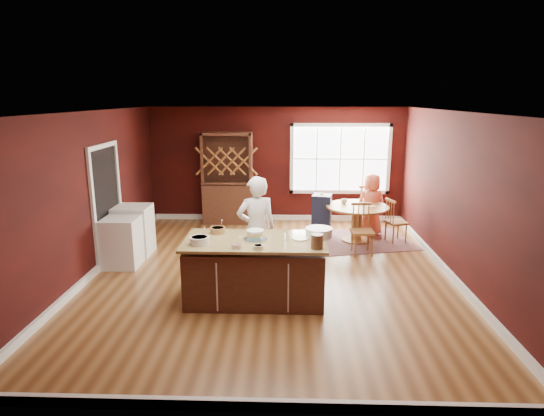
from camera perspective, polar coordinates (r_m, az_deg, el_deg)
The scene contains 27 objects.
room_shell at distance 7.40m, azimuth -0.10°, elevation 1.52°, with size 7.00×7.00×7.00m.
window at distance 10.86m, azimuth 8.54°, elevation 6.11°, with size 2.36×0.10×1.66m, color white, non-canonical shape.
doorway at distance 8.67m, azimuth -19.96°, elevation 0.31°, with size 0.08×1.26×2.13m, color white, non-canonical shape.
kitchen_island at distance 6.72m, azimuth -2.13°, elevation -7.91°, with size 2.04×1.07×0.92m.
dining_table at distance 9.52m, azimuth 10.62°, elevation -0.99°, with size 1.29×1.29×0.75m.
baker at distance 7.25m, azimuth -1.97°, elevation -2.71°, with size 0.63×0.42×1.73m, color silver.
layer_cake at distance 6.55m, azimuth -2.13°, elevation -3.38°, with size 0.35×0.35×0.14m, color white, non-canonical shape.
bowl_blue at distance 6.44m, azimuth -9.08°, elevation -4.04°, with size 0.27×0.27×0.10m, color white.
bowl_yellow at distance 6.92m, azimuth -6.81°, elevation -2.78°, with size 0.23×0.23×0.09m, color olive.
bowl_pink at distance 6.22m, azimuth -4.49°, elevation -4.80°, with size 0.14×0.14×0.05m, color white.
bowl_olive at distance 6.16m, azimuth -1.75°, elevation -4.92°, with size 0.14×0.14×0.05m, color beige.
drinking_glass at distance 6.49m, azimuth 1.79°, elevation -3.54°, with size 0.07×0.07×0.14m, color white.
dinner_plate at distance 6.60m, azimuth 3.55°, elevation -3.83°, with size 0.24×0.24×0.02m, color #F2EFA6.
white_tub at distance 6.71m, azimuth 5.89°, elevation -3.07°, with size 0.39×0.39×0.13m, color white.
stoneware_crock at distance 6.19m, azimuth 5.66°, elevation -4.19°, with size 0.17×0.17×0.20m, color brown.
rug at distance 9.66m, azimuth 10.48°, elevation -4.02°, with size 2.16×1.67×0.01m, color brown.
chair_east at distance 9.66m, azimuth 15.35°, elevation -1.49°, with size 0.39×0.37×0.92m, color brown, non-canonical shape.
chair_south at distance 8.74m, azimuth 11.28°, elevation -2.65°, with size 0.41×0.39×0.98m, color brown, non-canonical shape.
chair_north at distance 10.31m, azimuth 11.67°, elevation 0.12°, with size 0.45×0.43×1.08m, color olive, non-canonical shape.
seated_woman at distance 9.96m, azimuth 12.31°, elevation 0.42°, with size 0.66×0.43×1.35m, color #DC6447.
high_chair at distance 9.72m, azimuth 6.24°, elevation -0.86°, with size 0.39×0.39×0.96m, color #171B35, non-canonical shape.
toddler at distance 9.71m, azimuth 6.01°, elevation 1.14°, with size 0.18×0.14×0.26m, color #8CA5BF, non-canonical shape.
table_plate at distance 9.45m, azimuth 12.38°, elevation 0.21°, with size 0.18×0.18×0.01m, color beige.
table_cup at distance 9.60m, azimuth 9.04°, elevation 0.84°, with size 0.13×0.13×0.10m, color silver.
hutch at distance 10.70m, azimuth -5.58°, elevation 3.73°, with size 1.16×0.48×2.13m, color black.
washer at distance 8.42m, azimuth -18.34°, elevation -4.11°, with size 0.60×0.58×0.87m, color silver.
dryer at distance 8.99m, azimuth -16.97°, elevation -2.68°, with size 0.64×0.62×0.94m, color white.
Camera 1 is at (0.26, -7.22, 2.92)m, focal length 30.00 mm.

